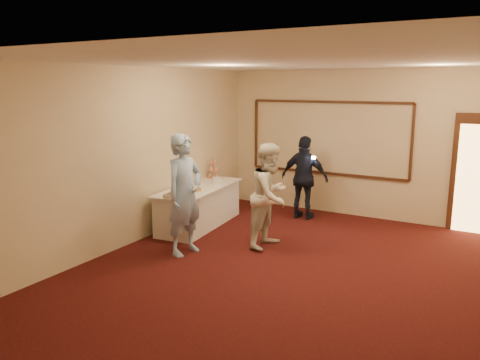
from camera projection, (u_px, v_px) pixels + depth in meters
name	position (u px, v px, depth m)	size (l,w,h in m)	color
floor	(296.00, 273.00, 6.80)	(7.00, 7.00, 0.00)	black
room_walls	(299.00, 135.00, 6.40)	(6.04, 7.04, 3.02)	beige
wall_molding	(327.00, 138.00, 9.82)	(3.45, 0.04, 1.55)	#351B10
buffet_table	(199.00, 206.00, 9.06)	(1.08, 2.28, 0.77)	white
pavlova_tray	(178.00, 192.00, 8.18)	(0.42, 0.53, 0.19)	silver
cupcake_stand	(213.00, 170.00, 9.85)	(0.29, 0.29, 0.43)	#F05E5A
plate_stack_a	(195.00, 182.00, 9.04)	(0.19, 0.19, 0.16)	white
plate_stack_b	(217.00, 181.00, 9.17)	(0.18, 0.18, 0.15)	white
tart	(194.00, 190.00, 8.62)	(0.28, 0.28, 0.06)	white
man	(185.00, 195.00, 7.45)	(0.71, 0.47, 1.95)	#95B8E8
woman	(270.00, 196.00, 7.81)	(0.86, 0.67, 1.76)	beige
guest	(305.00, 178.00, 9.46)	(0.99, 0.41, 1.70)	black
camera_flash	(314.00, 158.00, 9.11)	(0.07, 0.04, 0.05)	white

